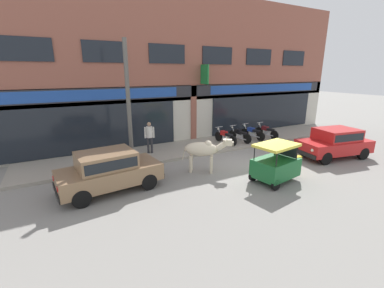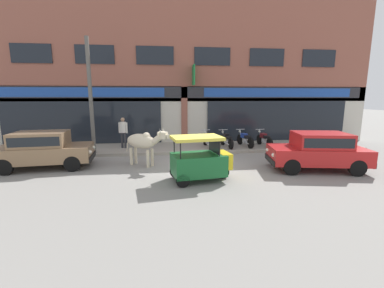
# 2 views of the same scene
# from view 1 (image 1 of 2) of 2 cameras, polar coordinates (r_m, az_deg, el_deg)

# --- Properties ---
(ground_plane) EXTENTS (90.00, 90.00, 0.00)m
(ground_plane) POSITION_cam_1_polar(r_m,az_deg,el_deg) (11.97, 12.15, -4.87)
(ground_plane) COLOR gray
(sidewalk) EXTENTS (19.00, 2.92, 0.14)m
(sidewalk) POSITION_cam_1_polar(r_m,az_deg,el_deg) (14.76, 3.01, -0.29)
(sidewalk) COLOR gray
(sidewalk) RESTS_ON ground
(shop_building) EXTENTS (23.00, 1.40, 8.46)m
(shop_building) POSITION_cam_1_polar(r_m,az_deg,el_deg) (15.68, -0.15, 15.27)
(shop_building) COLOR #8E5142
(shop_building) RESTS_ON ground
(cow) EXTENTS (1.86, 1.44, 1.61)m
(cow) POSITION_cam_1_polar(r_m,az_deg,el_deg) (10.77, 2.60, -1.20)
(cow) COLOR beige
(cow) RESTS_ON ground
(car_0) EXTENTS (3.73, 1.94, 1.46)m
(car_0) POSITION_cam_1_polar(r_m,az_deg,el_deg) (9.60, -18.04, -5.35)
(car_0) COLOR black
(car_0) RESTS_ON ground
(car_1) EXTENTS (3.79, 2.18, 1.46)m
(car_1) POSITION_cam_1_polar(r_m,az_deg,el_deg) (14.52, 29.14, 0.46)
(car_1) COLOR black
(car_1) RESTS_ON ground
(auto_rickshaw) EXTENTS (2.08, 1.41, 1.52)m
(auto_rickshaw) POSITION_cam_1_polar(r_m,az_deg,el_deg) (10.53, 18.32, -4.41)
(auto_rickshaw) COLOR black
(auto_rickshaw) RESTS_ON ground
(motorcycle_0) EXTENTS (0.52, 1.81, 0.88)m
(motorcycle_0) POSITION_cam_1_polar(r_m,az_deg,el_deg) (14.94, 7.44, 1.60)
(motorcycle_0) COLOR black
(motorcycle_0) RESTS_ON sidewalk
(motorcycle_1) EXTENTS (0.52, 1.81, 0.88)m
(motorcycle_1) POSITION_cam_1_polar(r_m,az_deg,el_deg) (15.50, 10.54, 1.98)
(motorcycle_1) COLOR black
(motorcycle_1) RESTS_ON sidewalk
(motorcycle_2) EXTENTS (0.55, 1.80, 0.88)m
(motorcycle_2) POSITION_cam_1_polar(r_m,az_deg,el_deg) (16.21, 13.28, 2.42)
(motorcycle_2) COLOR black
(motorcycle_2) RESTS_ON sidewalk
(motorcycle_3) EXTENTS (0.52, 1.81, 0.88)m
(motorcycle_3) POSITION_cam_1_polar(r_m,az_deg,el_deg) (16.82, 16.24, 2.69)
(motorcycle_3) COLOR black
(motorcycle_3) RESTS_ON sidewalk
(pedestrian) EXTENTS (0.48, 0.32, 1.60)m
(pedestrian) POSITION_cam_1_polar(r_m,az_deg,el_deg) (13.06, -9.44, 2.16)
(pedestrian) COLOR #2D2D33
(pedestrian) RESTS_ON sidewalk
(utility_pole) EXTENTS (0.18, 0.18, 5.33)m
(utility_pole) POSITION_cam_1_polar(r_m,az_deg,el_deg) (11.38, -13.91, 8.53)
(utility_pole) COLOR #595651
(utility_pole) RESTS_ON sidewalk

